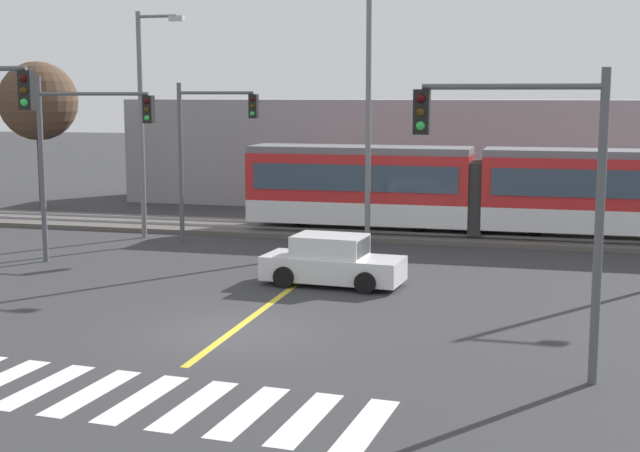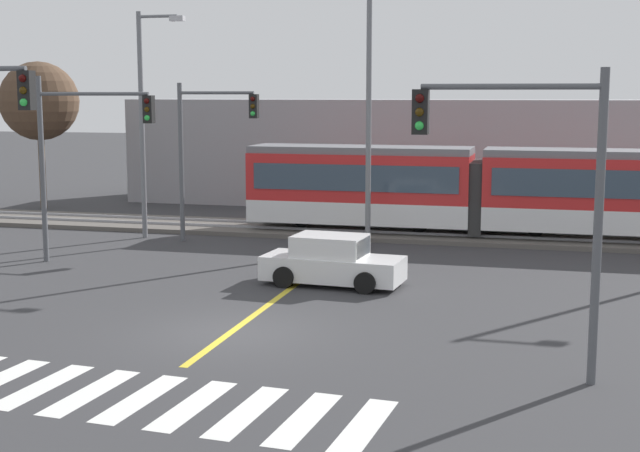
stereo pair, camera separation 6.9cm
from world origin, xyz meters
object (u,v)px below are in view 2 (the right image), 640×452
bare_tree_far_west (39,102)px  traffic_light_near_right (535,175)px  traffic_light_mid_left (78,142)px  traffic_light_far_left (206,138)px  street_lamp_west (145,112)px  light_rail_tram (478,188)px  street_lamp_centre (373,105)px  sedan_crossing (332,262)px

bare_tree_far_west → traffic_light_near_right: bearing=-41.6°
traffic_light_mid_left → bare_tree_far_west: (-9.44, 12.82, 1.21)m
traffic_light_far_left → traffic_light_near_right: (12.55, -14.06, 0.10)m
street_lamp_west → traffic_light_mid_left: bearing=-87.8°
traffic_light_far_left → bare_tree_far_west: bare_tree_far_west is taller
traffic_light_far_left → bare_tree_far_west: (-11.92, 7.64, 1.29)m
traffic_light_far_left → traffic_light_mid_left: traffic_light_mid_left is taller
light_rail_tram → street_lamp_west: street_lamp_west is taller
street_lamp_west → traffic_light_near_right: bearing=-43.5°
traffic_light_mid_left → street_lamp_centre: 10.55m
traffic_light_far_left → traffic_light_near_right: 18.84m
bare_tree_far_west → traffic_light_far_left: bearing=-32.7°
light_rail_tram → street_lamp_centre: 5.81m
sedan_crossing → traffic_light_far_left: size_ratio=0.70×
light_rail_tram → sedan_crossing: light_rail_tram is taller
light_rail_tram → traffic_light_mid_left: bearing=-145.3°
bare_tree_far_west → street_lamp_west: bearing=-38.1°
traffic_light_far_left → bare_tree_far_west: 14.22m
traffic_light_far_left → street_lamp_centre: street_lamp_centre is taller
sedan_crossing → street_lamp_centre: 8.14m
street_lamp_west → bare_tree_far_west: 11.74m
traffic_light_far_left → street_lamp_centre: bearing=3.1°
sedan_crossing → traffic_light_far_left: traffic_light_far_left is taller
street_lamp_west → street_lamp_centre: street_lamp_centre is taller
traffic_light_far_left → bare_tree_far_west: bearing=147.3°
traffic_light_near_right → street_lamp_west: 21.02m
light_rail_tram → traffic_light_mid_left: traffic_light_mid_left is taller
bare_tree_far_west → light_rail_tram: bearing=-10.7°
traffic_light_mid_left → street_lamp_west: (-0.21, 5.57, 0.87)m
light_rail_tram → bare_tree_far_west: (-21.97, 4.14, 3.29)m
traffic_light_mid_left → bare_tree_far_west: 15.97m
sedan_crossing → bare_tree_far_west: (-18.48, 13.99, 4.63)m
light_rail_tram → sedan_crossing: size_ratio=4.28×
street_lamp_centre → bare_tree_far_west: bearing=158.3°
light_rail_tram → street_lamp_west: (-12.74, -3.11, 2.94)m
sedan_crossing → traffic_light_mid_left: size_ratio=0.68×
traffic_light_near_right → traffic_light_mid_left: bearing=149.4°
street_lamp_centre → traffic_light_mid_left: bearing=-148.2°
street_lamp_centre → light_rail_tram: bearing=41.1°
traffic_light_near_right → bare_tree_far_west: 32.73m
light_rail_tram → traffic_light_near_right: size_ratio=2.97×
traffic_light_mid_left → street_lamp_west: street_lamp_west is taller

